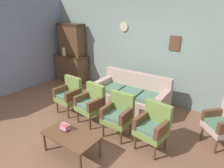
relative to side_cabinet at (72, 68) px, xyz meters
The scene contains 13 objects.
ground_plane 3.40m from the side_cabinet, 41.86° to the right, with size 7.68×7.68×0.00m, color brown.
wall_back_with_decor 2.69m from the side_cabinet, ahead, with size 6.40×0.09×2.70m.
side_cabinet is the anchor object (origin of this frame).
cabinet_upper_hutch 0.99m from the side_cabinet, 90.00° to the left, with size 0.99×0.38×1.03m.
vase_on_cabinet 0.64m from the side_cabinet, 126.16° to the right, with size 0.14×0.14×0.27m, color #AFAF83.
floral_couch 2.78m from the side_cabinet, 10.10° to the right, with size 1.89×0.89×0.90m.
armchair_by_doorway 2.24m from the side_cabinet, 44.58° to the right, with size 0.54×0.51×0.90m.
armchair_near_couch_end 2.83m from the side_cabinet, 34.35° to the right, with size 0.57×0.54×0.90m.
armchair_near_cabinet 3.51m from the side_cabinet, 27.77° to the right, with size 0.54×0.51×0.90m.
armchair_row_middle 4.18m from the side_cabinet, 22.68° to the right, with size 0.57×0.54×0.90m.
wingback_chair_by_fireplace 4.92m from the side_cabinet, ahead, with size 0.71×0.71×0.90m.
coffee_table 3.80m from the side_cabinet, 43.33° to the right, with size 1.00×0.56×0.42m.
book_stack_on_table 3.65m from the side_cabinet, 44.89° to the right, with size 0.18×0.12×0.14m.
Camera 1 is at (2.56, -2.27, 2.55)m, focal length 31.94 mm.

